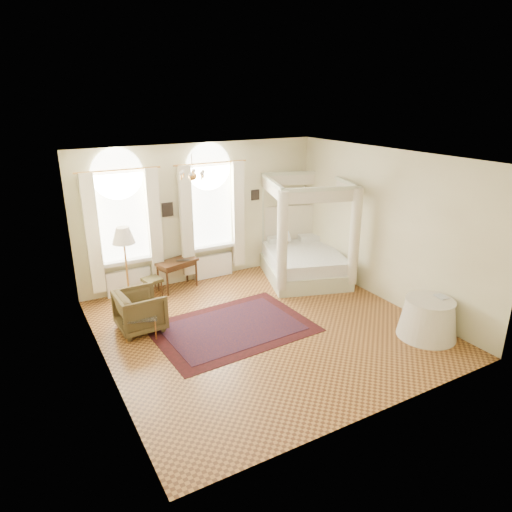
{
  "coord_description": "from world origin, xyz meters",
  "views": [
    {
      "loc": [
        -4.07,
        -6.89,
        4.34
      ],
      "look_at": [
        0.03,
        0.4,
        1.37
      ],
      "focal_mm": 32.0,
      "sensor_mm": 36.0,
      "label": 1
    }
  ],
  "objects": [
    {
      "name": "book",
      "position": [
        2.68,
        -1.79,
        0.76
      ],
      "size": [
        0.22,
        0.27,
        0.02
      ],
      "primitive_type": "imported",
      "rotation": [
        0.0,
        0.0,
        -0.14
      ],
      "color": "black",
      "rests_on": "side_table"
    },
    {
      "name": "wall_pictures",
      "position": [
        0.09,
        2.97,
        1.89
      ],
      "size": [
        2.54,
        0.03,
        0.39
      ],
      "color": "black",
      "rests_on": "room_walls"
    },
    {
      "name": "nightstand_lamp",
      "position": [
        2.1,
        2.52,
        0.88
      ],
      "size": [
        0.28,
        0.28,
        0.41
      ],
      "color": "#BE863F",
      "rests_on": "nightstand"
    },
    {
      "name": "window_right",
      "position": [
        0.2,
        2.87,
        1.49
      ],
      "size": [
        1.62,
        0.27,
        3.29
      ],
      "color": "white",
      "rests_on": "room_walls"
    },
    {
      "name": "side_table",
      "position": [
        2.51,
        -1.78,
        0.37
      ],
      "size": [
        1.1,
        1.1,
        0.75
      ],
      "color": "white",
      "rests_on": "ground"
    },
    {
      "name": "canopy_bed",
      "position": [
        2.16,
        1.77,
        0.56
      ],
      "size": [
        2.45,
        2.73,
        2.48
      ],
      "color": "beige",
      "rests_on": "ground"
    },
    {
      "name": "window_left",
      "position": [
        -1.9,
        2.87,
        1.49
      ],
      "size": [
        1.62,
        0.27,
        3.29
      ],
      "color": "white",
      "rests_on": "room_walls"
    },
    {
      "name": "coffee_table",
      "position": [
        -2.22,
        0.83,
        0.38
      ],
      "size": [
        0.72,
        0.59,
        0.42
      ],
      "color": "white",
      "rests_on": "ground"
    },
    {
      "name": "nightstand",
      "position": [
        2.16,
        2.52,
        0.3
      ],
      "size": [
        0.46,
        0.43,
        0.6
      ],
      "primitive_type": "cube",
      "rotation": [
        0.0,
        0.0,
        -0.11
      ],
      "color": "#3D2210",
      "rests_on": "ground"
    },
    {
      "name": "room_walls",
      "position": [
        0.0,
        0.0,
        1.98
      ],
      "size": [
        6.0,
        6.0,
        6.0
      ],
      "color": "#F2EBB8",
      "rests_on": "ground"
    },
    {
      "name": "ground",
      "position": [
        0.0,
        0.0,
        0.0
      ],
      "size": [
        6.0,
        6.0,
        0.0
      ],
      "primitive_type": "plane",
      "color": "#A46B2F",
      "rests_on": "ground"
    },
    {
      "name": "floor_lamp",
      "position": [
        -2.08,
        2.15,
        1.54
      ],
      "size": [
        0.46,
        0.46,
        1.81
      ],
      "color": "#BE863F",
      "rests_on": "ground"
    },
    {
      "name": "armchair",
      "position": [
        -2.13,
        1.12,
        0.4
      ],
      "size": [
        0.9,
        0.88,
        0.79
      ],
      "primitive_type": "imported",
      "rotation": [
        0.0,
        0.0,
        1.6
      ],
      "color": "#493B1F",
      "rests_on": "ground"
    },
    {
      "name": "stool",
      "position": [
        -1.47,
        2.51,
        0.37
      ],
      "size": [
        0.46,
        0.46,
        0.44
      ],
      "color": "#4F4522",
      "rests_on": "ground"
    },
    {
      "name": "chandelier",
      "position": [
        -0.9,
        1.2,
        2.91
      ],
      "size": [
        0.51,
        0.45,
        0.5
      ],
      "color": "#BE863F",
      "rests_on": "room_walls"
    },
    {
      "name": "writing_desk",
      "position": [
        -0.82,
        2.66,
        0.6
      ],
      "size": [
        1.03,
        0.72,
        0.7
      ],
      "color": "#3D2210",
      "rests_on": "ground"
    },
    {
      "name": "oriental_rug",
      "position": [
        -0.57,
        0.29,
        0.01
      ],
      "size": [
        3.1,
        2.31,
        0.01
      ],
      "color": "#410F11",
      "rests_on": "ground"
    },
    {
      "name": "laptop",
      "position": [
        -0.69,
        2.6,
        0.71
      ],
      "size": [
        0.34,
        0.26,
        0.02
      ],
      "primitive_type": "imported",
      "rotation": [
        0.0,
        0.0,
        2.93
      ],
      "color": "black",
      "rests_on": "writing_desk"
    }
  ]
}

